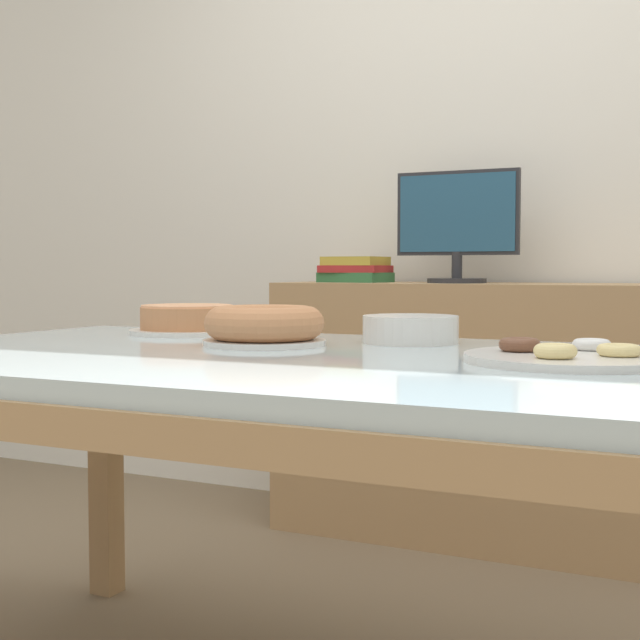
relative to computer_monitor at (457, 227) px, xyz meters
name	(u,v)px	position (x,y,z in m)	size (l,w,h in m)	color
wall_back	(515,162)	(0.12, 0.30, 0.24)	(8.00, 0.10, 2.60)	silver
dining_table	(296,396)	(0.12, -1.41, -0.38)	(1.81, 1.05, 0.75)	silver
sideboard	(490,412)	(0.12, 0.00, -0.62)	(1.45, 0.44, 0.87)	tan
computer_monitor	(457,227)	(0.00, 0.00, 0.00)	(0.42, 0.20, 0.38)	#262628
book_stack	(356,270)	(-0.37, 0.00, -0.15)	(0.24, 0.19, 0.09)	#2D6638
cake_chocolate_round	(187,320)	(-0.36, -1.07, -0.27)	(0.29, 0.29, 0.07)	silver
cake_golden_bundt	(264,326)	(-0.03, -1.27, -0.26)	(0.26, 0.26, 0.08)	silver
pastry_platter	(570,356)	(0.62, -1.34, -0.29)	(0.37, 0.37, 0.04)	silver
plate_stack	(411,329)	(0.23, -1.08, -0.27)	(0.21, 0.21, 0.06)	silver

